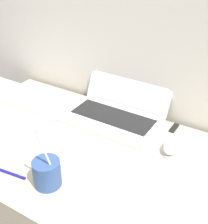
% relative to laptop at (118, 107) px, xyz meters
% --- Properties ---
extents(desk, '(1.15, 0.64, 0.72)m').
position_rel_laptop_xyz_m(desk, '(0.02, -0.25, -0.41)').
color(desk, beige).
rests_on(desk, ground_plane).
extents(laptop, '(0.37, 0.31, 0.21)m').
position_rel_laptop_xyz_m(laptop, '(0.00, 0.00, 0.00)').
color(laptop, silver).
rests_on(laptop, desk).
extents(drink_cup, '(0.08, 0.08, 0.21)m').
position_rel_laptop_xyz_m(drink_cup, '(0.01, -0.44, -0.00)').
color(drink_cup, '#33518C').
rests_on(drink_cup, desk).
extents(computer_mouse, '(0.06, 0.11, 0.04)m').
position_rel_laptop_xyz_m(computer_mouse, '(0.27, -0.09, -0.03)').
color(computer_mouse, '#B2B2B7').
rests_on(computer_mouse, desk).
extents(external_keyboard, '(0.43, 0.16, 0.02)m').
position_rel_laptop_xyz_m(external_keyboard, '(-0.46, -0.09, -0.04)').
color(external_keyboard, silver).
rests_on(external_keyboard, desk).
extents(usb_stick, '(0.02, 0.06, 0.01)m').
position_rel_laptop_xyz_m(usb_stick, '(0.23, 0.04, -0.04)').
color(usb_stick, black).
rests_on(usb_stick, desk).
extents(pen, '(0.14, 0.03, 0.01)m').
position_rel_laptop_xyz_m(pen, '(-0.13, -0.47, -0.04)').
color(pen, '#191999').
rests_on(pen, desk).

